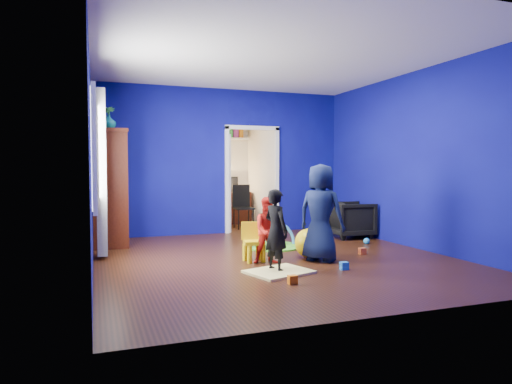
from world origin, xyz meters
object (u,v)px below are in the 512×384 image
object	(u,v)px
tv_armoire	(109,188)
play_mat	(273,246)
armchair	(351,220)
crt_tv	(112,185)
hopper_ball	(309,243)
child_black	(276,230)
study_desk	(231,208)
folding_chair	(244,207)
vase	(109,122)
kid_chair	(254,244)
child_navy	(321,213)
toddler_red	(269,230)

from	to	relation	value
tv_armoire	play_mat	size ratio (longest dim) A/B	2.05
armchair	crt_tv	size ratio (longest dim) A/B	1.08
hopper_ball	child_black	bearing A→B (deg)	-140.73
play_mat	study_desk	distance (m)	3.40
hopper_ball	folding_chair	size ratio (longest dim) A/B	0.47
vase	tv_armoire	size ratio (longest dim) A/B	0.12
child_black	armchair	bearing A→B (deg)	-67.11
tv_armoire	kid_chair	size ratio (longest dim) A/B	3.92
child_navy	crt_tv	world-z (taller)	child_navy
kid_chair	play_mat	world-z (taller)	kid_chair
child_black	vase	distance (m)	3.56
kid_chair	study_desk	bearing A→B (deg)	88.51
toddler_red	play_mat	bearing A→B (deg)	75.39
toddler_red	study_desk	world-z (taller)	toddler_red
child_black	tv_armoire	bearing A→B (deg)	14.73
crt_tv	kid_chair	world-z (taller)	crt_tv
tv_armoire	hopper_ball	xyz separation A→B (m)	(2.71, -2.22, -0.76)
play_mat	folding_chair	distance (m)	2.47
vase	crt_tv	size ratio (longest dim) A/B	0.33
child_navy	vase	distance (m)	3.78
child_black	tv_armoire	size ratio (longest dim) A/B	0.54
armchair	folding_chair	distance (m)	2.45
child_navy	folding_chair	bearing A→B (deg)	-38.22
toddler_red	crt_tv	distance (m)	3.15
hopper_ball	kid_chair	size ratio (longest dim) A/B	0.87
kid_chair	child_black	bearing A→B (deg)	-74.27
play_mat	study_desk	world-z (taller)	study_desk
study_desk	hopper_ball	bearing A→B (deg)	-91.39
child_navy	toddler_red	size ratio (longest dim) A/B	1.49
child_black	play_mat	size ratio (longest dim) A/B	1.10
tv_armoire	folding_chair	distance (m)	3.11
tv_armoire	toddler_red	bearing A→B (deg)	-49.87
child_navy	kid_chair	size ratio (longest dim) A/B	2.75
child_navy	kid_chair	bearing A→B (deg)	35.10
toddler_red	folding_chair	size ratio (longest dim) A/B	1.00
child_black	tv_armoire	distance (m)	3.48
crt_tv	kid_chair	xyz separation A→B (m)	(1.82, -2.19, -0.77)
folding_chair	vase	bearing A→B (deg)	-151.74
child_black	toddler_red	bearing A→B (deg)	-29.82
crt_tv	study_desk	distance (m)	3.59
armchair	vase	size ratio (longest dim) A/B	3.23
play_mat	folding_chair	xyz separation A→B (m)	(0.28, 2.41, 0.45)
hopper_ball	study_desk	world-z (taller)	study_desk
crt_tv	folding_chair	size ratio (longest dim) A/B	0.76
tv_armoire	study_desk	size ratio (longest dim) A/B	2.23
toddler_red	tv_armoire	world-z (taller)	tv_armoire
tv_armoire	hopper_ball	size ratio (longest dim) A/B	4.51
child_navy	play_mat	size ratio (longest dim) A/B	1.44
armchair	study_desk	xyz separation A→B (m)	(-1.50, 2.89, 0.03)
toddler_red	vase	world-z (taller)	vase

